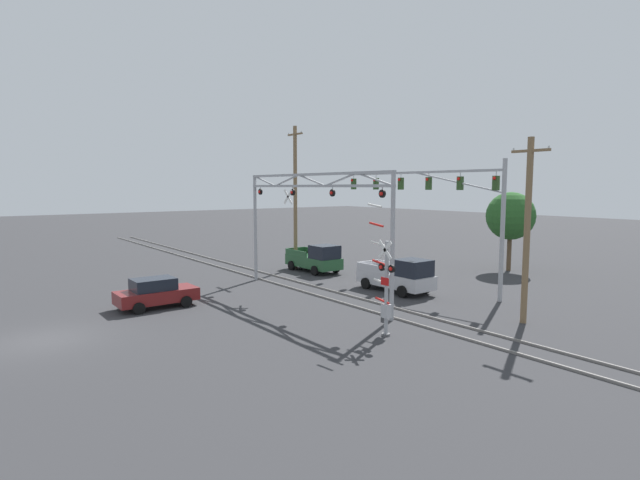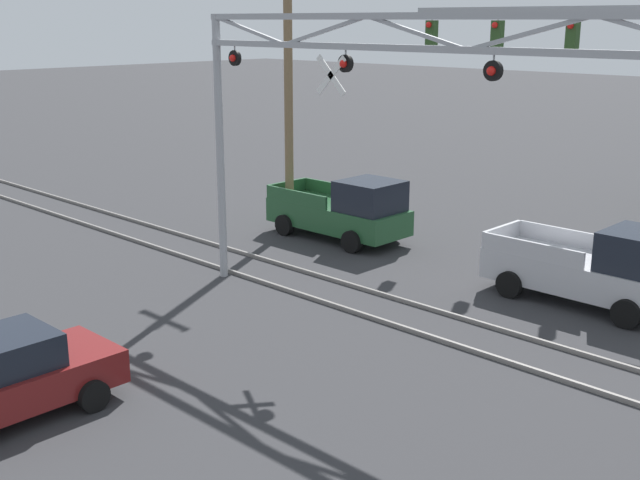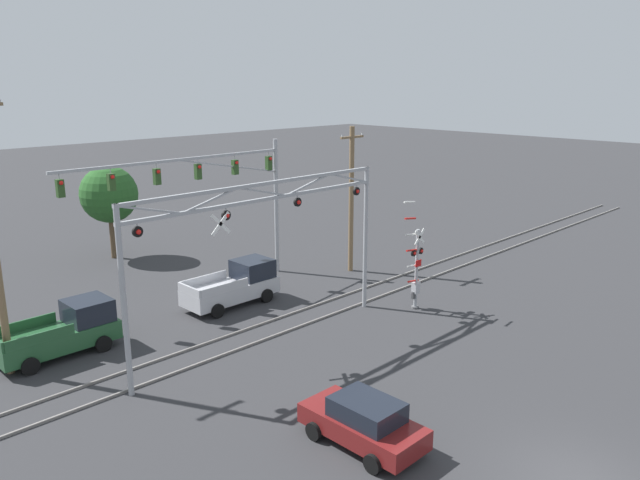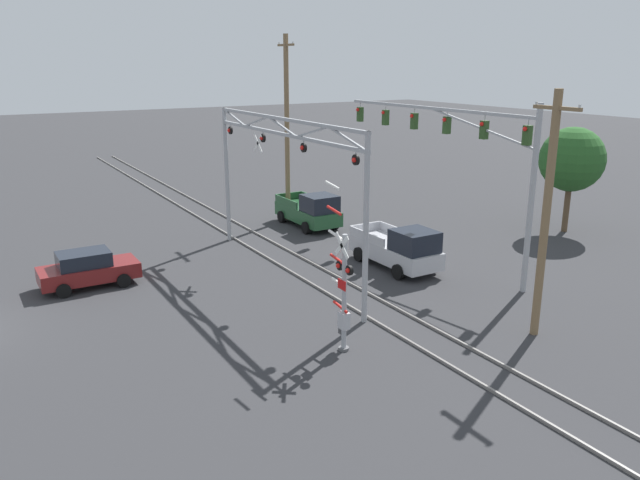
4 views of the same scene
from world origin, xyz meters
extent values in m
cube|color=gray|center=(0.00, 13.59, 0.05)|extent=(80.00, 0.08, 0.10)
cube|color=gray|center=(0.00, 15.02, 0.05)|extent=(80.00, 0.08, 0.10)
cylinder|color=#9EA0A5|center=(-6.25, 13.31, 3.44)|extent=(0.21, 0.21, 6.88)
cube|color=#9EA0A5|center=(0.00, 13.31, 6.18)|extent=(12.71, 0.14, 0.14)
cube|color=#9EA0A5|center=(0.00, 13.31, 6.81)|extent=(12.71, 0.14, 0.14)
cube|color=#9EA0A5|center=(-5.00, 13.31, 6.50)|extent=(2.52, 0.08, 0.71)
cube|color=#9EA0A5|center=(-2.50, 13.31, 6.50)|extent=(2.52, 0.08, 0.71)
cube|color=#9EA0A5|center=(0.00, 13.31, 6.50)|extent=(2.52, 0.08, 0.71)
cube|color=#9EA0A5|center=(2.50, 13.31, 6.50)|extent=(2.52, 0.08, 0.71)
cylinder|color=black|center=(-5.55, 13.31, 5.82)|extent=(0.38, 0.10, 0.38)
sphere|color=red|center=(-5.55, 13.24, 5.82)|extent=(0.18, 0.18, 0.18)
cylinder|color=#9EA0A5|center=(-5.55, 13.31, 6.06)|extent=(0.04, 0.04, 0.10)
cylinder|color=black|center=(-1.85, 13.31, 5.82)|extent=(0.38, 0.10, 0.38)
sphere|color=red|center=(-1.85, 13.24, 5.82)|extent=(0.18, 0.18, 0.18)
cylinder|color=#9EA0A5|center=(-1.85, 13.31, 6.06)|extent=(0.04, 0.04, 0.10)
cylinder|color=black|center=(1.85, 13.31, 5.82)|extent=(0.38, 0.10, 0.38)
sphere|color=red|center=(1.85, 13.24, 5.82)|extent=(0.18, 0.18, 0.18)
cylinder|color=#9EA0A5|center=(1.85, 13.31, 6.06)|extent=(0.04, 0.04, 0.10)
cube|color=white|center=(-2.19, 13.21, 5.56)|extent=(0.88, 0.03, 0.88)
cube|color=white|center=(-2.19, 13.21, 5.56)|extent=(0.88, 0.03, 0.88)
cylinder|color=black|center=(-2.19, 13.18, 5.56)|extent=(0.04, 0.04, 0.02)
cube|color=#9EA0A5|center=(0.77, 20.70, 7.02)|extent=(12.56, 0.14, 0.14)
cylinder|color=#9EA0A5|center=(-5.01, 20.70, 6.87)|extent=(0.04, 0.04, 0.30)
cube|color=#28471E|center=(-5.01, 20.70, 6.34)|extent=(0.30, 0.26, 0.77)
sphere|color=red|center=(-5.01, 20.53, 6.59)|extent=(0.18, 0.18, 0.18)
cylinder|color=#9EA0A5|center=(-2.70, 20.70, 6.87)|extent=(0.04, 0.04, 0.30)
cube|color=#28471E|center=(-2.70, 20.70, 6.34)|extent=(0.30, 0.26, 0.77)
sphere|color=red|center=(-2.70, 20.53, 6.59)|extent=(0.18, 0.18, 0.18)
cylinder|color=#9EA0A5|center=(-0.39, 20.70, 6.87)|extent=(0.04, 0.04, 0.30)
cube|color=#28471E|center=(-0.39, 20.70, 6.34)|extent=(0.30, 0.26, 0.77)
sphere|color=red|center=(-0.39, 20.53, 6.59)|extent=(0.18, 0.18, 0.18)
cube|color=#B7B7BC|center=(1.76, 18.10, 0.73)|extent=(4.84, 1.83, 0.77)
cube|color=#B7B7BC|center=(0.79, 17.23, 1.32)|extent=(2.69, 0.08, 0.42)
cube|color=#B7B7BC|center=(0.79, 18.98, 1.32)|extent=(2.69, 0.08, 0.42)
cube|color=#B7B7BC|center=(-0.61, 18.10, 1.32)|extent=(0.10, 1.75, 0.42)
cylinder|color=black|center=(3.26, 17.18, 0.34)|extent=(0.68, 0.24, 0.68)
cylinder|color=black|center=(0.26, 17.18, 0.34)|extent=(0.68, 0.24, 0.68)
cylinder|color=black|center=(0.26, 19.03, 0.34)|extent=(0.68, 0.24, 0.68)
cube|color=#23512D|center=(-6.71, 18.34, 0.73)|extent=(4.70, 1.83, 0.77)
cube|color=black|center=(-5.36, 18.34, 1.57)|extent=(1.70, 1.69, 0.93)
cube|color=#23512D|center=(-7.66, 17.47, 1.32)|extent=(2.60, 0.08, 0.42)
cube|color=#23512D|center=(-7.66, 19.22, 1.32)|extent=(2.60, 0.08, 0.42)
cube|color=#23512D|center=(-9.01, 18.34, 1.32)|extent=(0.10, 1.75, 0.42)
cylinder|color=black|center=(-5.26, 17.41, 0.34)|extent=(0.68, 0.24, 0.68)
cylinder|color=black|center=(-5.26, 19.27, 0.34)|extent=(0.68, 0.24, 0.68)
cylinder|color=black|center=(-8.17, 17.41, 0.34)|extent=(0.68, 0.24, 0.68)
cylinder|color=black|center=(-8.17, 19.27, 0.34)|extent=(0.68, 0.24, 0.68)
cube|color=maroon|center=(-2.75, 5.52, 0.61)|extent=(1.74, 3.96, 0.63)
cylinder|color=black|center=(-3.64, 6.71, 0.29)|extent=(0.24, 0.58, 0.58)
cylinder|color=black|center=(-1.87, 6.71, 0.29)|extent=(0.24, 0.58, 0.58)
cylinder|color=brown|center=(-8.65, 18.11, 5.29)|extent=(0.28, 0.28, 10.59)
camera|label=1|loc=(22.23, -2.87, 6.14)|focal=28.00mm
camera|label=2|loc=(10.06, 0.16, 6.74)|focal=45.00mm
camera|label=3|loc=(-15.63, -5.56, 10.84)|focal=35.00mm
camera|label=4|loc=(23.46, 1.18, 9.14)|focal=35.00mm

